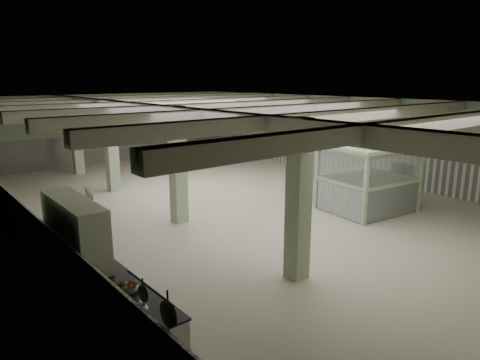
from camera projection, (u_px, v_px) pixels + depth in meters
floor at (224, 201)px, 15.74m from camera, size 20.00×20.00×0.00m
ceiling at (223, 102)px, 14.91m from camera, size 14.00×20.00×0.02m
wall_back at (110, 128)px, 22.85m from camera, size 14.00×0.02×3.60m
wall_left at (7, 181)px, 11.01m from camera, size 0.02×20.00×3.60m
wall_right at (344, 136)px, 19.65m from camera, size 0.02×20.00×3.60m
wainscot_left at (13, 220)px, 11.27m from camera, size 0.05×19.90×1.50m
wainscot_right at (343, 159)px, 19.87m from camera, size 0.05×19.90×1.50m
wainscot_back at (112, 148)px, 23.07m from camera, size 13.90×0.05×1.50m
girder at (159, 111)px, 13.42m from camera, size 0.45×19.90×0.40m
beam_a at (430, 124)px, 9.31m from camera, size 13.90×0.35×0.32m
beam_b at (338, 116)px, 11.19m from camera, size 13.90×0.35×0.32m
beam_c at (272, 111)px, 13.07m from camera, size 13.90×0.35×0.32m
beam_d at (223, 107)px, 14.95m from camera, size 13.90×0.35×0.32m
beam_e at (185, 104)px, 16.83m from camera, size 13.90×0.35×0.32m
beam_f at (154, 101)px, 18.71m from camera, size 13.90×0.35×0.32m
beam_g at (129, 99)px, 20.60m from camera, size 13.90×0.35×0.32m
column_a at (299, 201)px, 9.27m from camera, size 0.42×0.42×3.60m
column_b at (178, 165)px, 13.03m from camera, size 0.42×0.42×3.60m
column_c at (111, 146)px, 16.79m from camera, size 0.42×0.42×3.60m
column_d at (76, 136)px, 19.80m from camera, size 0.42×0.42×3.60m
hook_rail at (149, 287)px, 5.32m from camera, size 0.02×1.20×0.02m
pendant_front at (349, 129)px, 11.59m from camera, size 0.44×0.44×0.22m
pendant_mid at (226, 116)px, 15.72m from camera, size 0.44×0.44×0.22m
pendant_back at (159, 109)px, 19.48m from camera, size 0.44×0.44×0.22m
prep_counter at (96, 289)px, 8.18m from camera, size 0.93×5.32×0.91m
pitcher_near at (80, 248)px, 8.69m from camera, size 0.19×0.21×0.25m
pitcher_far at (143, 309)px, 6.39m from camera, size 0.21×0.23×0.26m
veg_colander at (127, 286)px, 7.16m from camera, size 0.51×0.51×0.19m
orange_bowl at (132, 289)px, 7.16m from camera, size 0.28×0.28×0.08m
skillet_near at (168, 314)px, 5.12m from camera, size 0.05×0.34×0.34m
skillet_far at (143, 294)px, 5.61m from camera, size 0.03×0.23×0.23m
walkin_cooler at (78, 253)px, 8.41m from camera, size 0.84×2.27×2.08m
guard_booth at (369, 164)px, 14.28m from camera, size 3.13×2.76×2.39m
filing_cabinet at (402, 183)px, 15.47m from camera, size 0.60×0.74×1.40m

